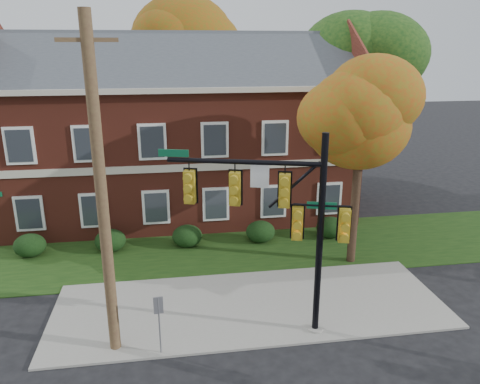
{
  "coord_description": "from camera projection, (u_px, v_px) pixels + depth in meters",
  "views": [
    {
      "loc": [
        -2.66,
        -13.69,
        9.07
      ],
      "look_at": [
        -0.07,
        3.0,
        3.75
      ],
      "focal_mm": 35.0,
      "sensor_mm": 36.0,
      "label": 1
    }
  ],
  "objects": [
    {
      "name": "hedge_far_left",
      "position": [
        30.0,
        245.0,
        20.86
      ],
      "size": [
        1.4,
        1.26,
        1.05
      ],
      "primitive_type": "ellipsoid",
      "color": "black",
      "rests_on": "ground"
    },
    {
      "name": "tree_right_rear",
      "position": [
        374.0,
        62.0,
        27.02
      ],
      "size": [
        6.3,
        5.95,
        10.62
      ],
      "color": "black",
      "rests_on": "ground"
    },
    {
      "name": "sidewalk",
      "position": [
        250.0,
        306.0,
        16.95
      ],
      "size": [
        14.0,
        5.0,
        0.08
      ],
      "primitive_type": "cube",
      "color": "gray",
      "rests_on": "ground"
    },
    {
      "name": "hedge_center",
      "position": [
        187.0,
        236.0,
        21.88
      ],
      "size": [
        1.4,
        1.26,
        1.05
      ],
      "primitive_type": "ellipsoid",
      "color": "black",
      "rests_on": "ground"
    },
    {
      "name": "grass_strip",
      "position": [
        232.0,
        249.0,
        21.67
      ],
      "size": [
        30.0,
        6.0,
        0.04
      ],
      "primitive_type": "cube",
      "color": "#193811",
      "rests_on": "ground"
    },
    {
      "name": "tree_far_rear",
      "position": [
        194.0,
        48.0,
        31.92
      ],
      "size": [
        6.84,
        6.46,
        11.52
      ],
      "color": "black",
      "rests_on": "ground"
    },
    {
      "name": "utility_pole",
      "position": [
        102.0,
        195.0,
        13.09
      ],
      "size": [
        1.55,
        0.37,
        9.97
      ],
      "rotation": [
        0.0,
        0.0,
        0.11
      ],
      "color": "brown",
      "rests_on": "ground"
    },
    {
      "name": "hedge_far_right",
      "position": [
        330.0,
        227.0,
        22.91
      ],
      "size": [
        1.4,
        1.26,
        1.05
      ],
      "primitive_type": "ellipsoid",
      "color": "black",
      "rests_on": "ground"
    },
    {
      "name": "traffic_signal",
      "position": [
        282.0,
        213.0,
        14.41
      ],
      "size": [
        5.76,
        1.83,
        6.65
      ],
      "rotation": [
        0.0,
        0.0,
        -0.29
      ],
      "color": "gray",
      "rests_on": "ground"
    },
    {
      "name": "hedge_right",
      "position": [
        260.0,
        232.0,
        22.39
      ],
      "size": [
        1.4,
        1.26,
        1.05
      ],
      "primitive_type": "ellipsoid",
      "color": "black",
      "rests_on": "ground"
    },
    {
      "name": "sign_post",
      "position": [
        159.0,
        316.0,
        13.94
      ],
      "size": [
        0.29,
        0.06,
        1.99
      ],
      "rotation": [
        0.0,
        0.0,
        0.09
      ],
      "color": "slate",
      "rests_on": "ground"
    },
    {
      "name": "hedge_left",
      "position": [
        110.0,
        241.0,
        21.37
      ],
      "size": [
        1.4,
        1.26,
        1.05
      ],
      "primitive_type": "ellipsoid",
      "color": "black",
      "rests_on": "ground"
    },
    {
      "name": "apartment_building",
      "position": [
        180.0,
        123.0,
        25.49
      ],
      "size": [
        18.8,
        8.8,
        9.74
      ],
      "color": "maroon",
      "rests_on": "ground"
    },
    {
      "name": "tree_near_right",
      "position": [
        369.0,
        109.0,
        18.42
      ],
      "size": [
        4.5,
        4.25,
        8.58
      ],
      "color": "black",
      "rests_on": "ground"
    },
    {
      "name": "ground",
      "position": [
        255.0,
        322.0,
        16.02
      ],
      "size": [
        120.0,
        120.0,
        0.0
      ],
      "primitive_type": "plane",
      "color": "black",
      "rests_on": "ground"
    }
  ]
}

